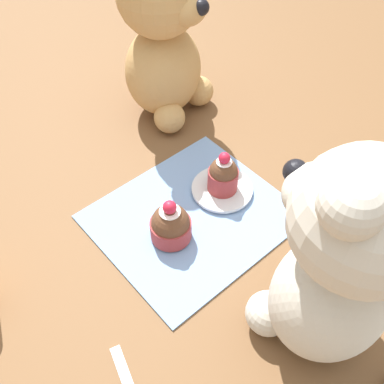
# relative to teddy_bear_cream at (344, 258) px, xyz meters

# --- Properties ---
(ground_plane) EXTENTS (4.00, 4.00, 0.00)m
(ground_plane) POSITION_rel_teddy_bear_cream_xyz_m (0.00, -0.22, -0.14)
(ground_plane) COLOR brown
(knitted_placemat) EXTENTS (0.26, 0.23, 0.01)m
(knitted_placemat) POSITION_rel_teddy_bear_cream_xyz_m (0.00, -0.22, -0.14)
(knitted_placemat) COLOR #7A9ED1
(knitted_placemat) RESTS_ON ground_plane
(teddy_bear_cream) EXTENTS (0.15, 0.16, 0.29)m
(teddy_bear_cream) POSITION_rel_teddy_bear_cream_xyz_m (0.00, 0.00, 0.00)
(teddy_bear_cream) COLOR beige
(teddy_bear_cream) RESTS_ON ground_plane
(teddy_bear_tan) EXTENTS (0.17, 0.16, 0.29)m
(teddy_bear_tan) POSITION_rel_teddy_bear_cream_xyz_m (-0.13, -0.44, -0.00)
(teddy_bear_tan) COLOR tan
(teddy_bear_tan) RESTS_ON ground_plane
(cupcake_near_cream_bear) EXTENTS (0.06, 0.06, 0.07)m
(cupcake_near_cream_bear) POSITION_rel_teddy_bear_cream_xyz_m (0.05, -0.21, -0.11)
(cupcake_near_cream_bear) COLOR #993333
(cupcake_near_cream_bear) RESTS_ON knitted_placemat
(saucer_plate) EXTENTS (0.09, 0.09, 0.01)m
(saucer_plate) POSITION_rel_teddy_bear_cream_xyz_m (-0.06, -0.23, -0.14)
(saucer_plate) COLOR silver
(saucer_plate) RESTS_ON knitted_placemat
(cupcake_near_tan_bear) EXTENTS (0.05, 0.05, 0.07)m
(cupcake_near_tan_bear) POSITION_rel_teddy_bear_cream_xyz_m (-0.06, -0.23, -0.11)
(cupcake_near_tan_bear) COLOR #993333
(cupcake_near_tan_bear) RESTS_ON saucer_plate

